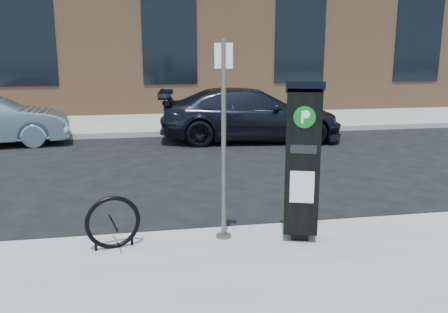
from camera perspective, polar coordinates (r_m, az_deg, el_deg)
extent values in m
plane|color=black|center=(6.55, 1.46, -9.74)|extent=(120.00, 120.00, 0.00)
cube|color=gray|center=(20.11, -6.76, 5.68)|extent=(60.00, 12.00, 0.15)
cube|color=#9E9B93|center=(6.50, 1.50, -9.19)|extent=(60.00, 0.12, 0.16)
cube|color=#9E9B93|center=(14.21, -5.17, 2.81)|extent=(60.00, 0.12, 0.16)
cube|color=#926242|center=(23.01, -7.53, 16.32)|extent=(28.00, 10.00, 8.00)
cube|color=black|center=(18.30, -22.83, 13.30)|extent=(2.00, 0.06, 3.50)
cube|color=black|center=(17.96, -6.57, 14.21)|extent=(2.00, 0.06, 3.50)
cube|color=black|center=(18.97, 9.15, 14.04)|extent=(2.00, 0.06, 3.50)
cube|color=black|center=(21.15, 22.38, 13.12)|extent=(2.00, 0.06, 3.50)
cube|color=black|center=(6.22, 9.07, -9.16)|extent=(0.26, 0.26, 0.10)
cube|color=black|center=(5.93, 9.39, -0.74)|extent=(0.51, 0.47, 1.77)
cube|color=black|center=(5.79, 9.72, 8.20)|extent=(0.56, 0.52, 0.16)
cylinder|color=#075214|center=(5.64, 9.67, 4.69)|extent=(0.25, 0.09, 0.26)
cube|color=white|center=(5.64, 9.67, 4.69)|extent=(0.09, 0.04, 0.15)
cube|color=silver|center=(5.82, 9.36, -3.65)|extent=(0.28, 0.10, 0.40)
cube|color=black|center=(5.71, 9.53, 0.86)|extent=(0.30, 0.10, 0.10)
cylinder|color=#57514D|center=(6.18, -0.04, -9.51)|extent=(0.20, 0.20, 0.03)
cylinder|color=#57514D|center=(5.82, -0.04, 1.72)|extent=(0.06, 0.06, 2.48)
cube|color=silver|center=(5.72, -0.04, 12.03)|extent=(0.21, 0.08, 0.30)
torus|color=black|center=(5.89, -13.21, -7.74)|extent=(0.66, 0.19, 0.66)
cylinder|color=black|center=(5.96, -15.17, -10.30)|extent=(0.03, 0.03, 0.13)
cylinder|color=black|center=(6.02, -11.02, -9.84)|extent=(0.03, 0.03, 0.13)
imported|color=black|center=(13.35, 3.20, 5.07)|extent=(5.26, 2.63, 1.47)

